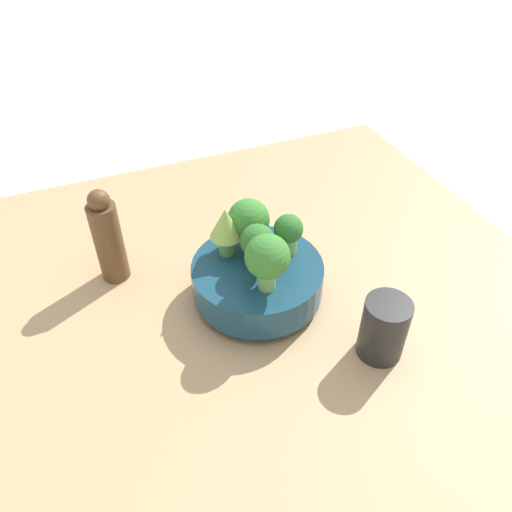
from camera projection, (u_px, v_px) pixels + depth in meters
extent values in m
plane|color=beige|center=(252.00, 303.00, 0.84)|extent=(6.00, 6.00, 0.00)
cube|color=tan|center=(252.00, 296.00, 0.83)|extent=(0.98, 0.88, 0.04)
cylinder|color=navy|center=(256.00, 294.00, 0.79)|extent=(0.09, 0.09, 0.01)
cylinder|color=navy|center=(256.00, 279.00, 0.77)|extent=(0.20, 0.20, 0.05)
cylinder|color=#7AB256|center=(267.00, 278.00, 0.71)|extent=(0.03, 0.03, 0.04)
sphere|color=#387A2D|center=(267.00, 257.00, 0.68)|extent=(0.06, 0.06, 0.06)
cylinder|color=#7AB256|center=(249.00, 238.00, 0.78)|extent=(0.02, 0.02, 0.03)
sphere|color=#387A2D|center=(249.00, 219.00, 0.76)|extent=(0.07, 0.07, 0.07)
cylinder|color=#6BA34C|center=(256.00, 258.00, 0.74)|extent=(0.03, 0.03, 0.03)
sphere|color=#2D6B28|center=(256.00, 241.00, 0.72)|extent=(0.05, 0.05, 0.05)
cylinder|color=#7AB256|center=(288.00, 244.00, 0.77)|extent=(0.03, 0.03, 0.03)
sphere|color=#2D6B28|center=(288.00, 229.00, 0.75)|extent=(0.05, 0.05, 0.05)
cylinder|color=#609347|center=(227.00, 245.00, 0.77)|extent=(0.02, 0.02, 0.03)
cone|color=#93B751|center=(225.00, 223.00, 0.74)|extent=(0.05, 0.05, 0.05)
cylinder|color=black|center=(384.00, 328.00, 0.68)|extent=(0.06, 0.06, 0.10)
cylinder|color=brown|center=(109.00, 243.00, 0.79)|extent=(0.05, 0.05, 0.14)
sphere|color=brown|center=(99.00, 200.00, 0.74)|extent=(0.03, 0.03, 0.03)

